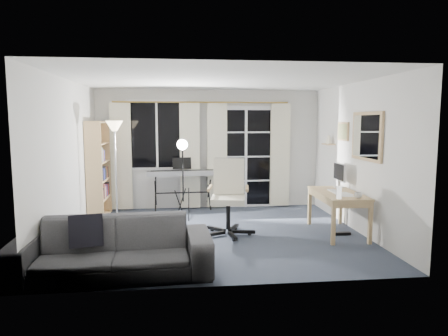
# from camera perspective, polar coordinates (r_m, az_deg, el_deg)

# --- Properties ---
(floor) EXTENTS (4.50, 4.00, 0.02)m
(floor) POSITION_cam_1_polar(r_m,az_deg,el_deg) (6.41, -0.77, -9.49)
(floor) COLOR #343C4C
(floor) RESTS_ON ground
(window) EXTENTS (1.20, 0.08, 1.40)m
(window) POSITION_cam_1_polar(r_m,az_deg,el_deg) (8.12, -9.55, 4.67)
(window) COLOR white
(window) RESTS_ON floor
(french_door) EXTENTS (1.32, 0.09, 2.11)m
(french_door) POSITION_cam_1_polar(r_m,az_deg,el_deg) (8.24, 3.10, 1.48)
(french_door) COLOR white
(french_door) RESTS_ON floor
(curtains) EXTENTS (3.60, 0.07, 2.13)m
(curtains) POSITION_cam_1_polar(r_m,az_deg,el_deg) (8.05, -3.03, 1.84)
(curtains) COLOR gold
(curtains) RESTS_ON floor
(bookshelf) EXTENTS (0.29, 0.83, 1.78)m
(bookshelf) POSITION_cam_1_polar(r_m,az_deg,el_deg) (7.70, -17.71, -0.56)
(bookshelf) COLOR tan
(bookshelf) RESTS_ON floor
(torchiere_lamp) EXTENTS (0.35, 0.35, 1.78)m
(torchiere_lamp) POSITION_cam_1_polar(r_m,az_deg,el_deg) (6.91, -15.32, 3.63)
(torchiere_lamp) COLOR #B2B2B7
(torchiere_lamp) RESTS_ON floor
(keyboard_piano) EXTENTS (1.38, 0.70, 0.99)m
(keyboard_piano) POSITION_cam_1_polar(r_m,az_deg,el_deg) (7.89, -5.99, -0.80)
(keyboard_piano) COLOR black
(keyboard_piano) RESTS_ON floor
(studio_light) EXTENTS (0.27, 0.30, 1.50)m
(studio_light) POSITION_cam_1_polar(r_m,az_deg,el_deg) (7.09, -5.94, 2.03)
(studio_light) COLOR black
(studio_light) RESTS_ON floor
(office_chair) EXTENTS (0.82, 0.82, 1.19)m
(office_chair) POSITION_cam_1_polar(r_m,az_deg,el_deg) (6.35, 0.66, -3.08)
(office_chair) COLOR black
(office_chair) RESTS_ON floor
(desk) EXTENTS (0.66, 1.26, 0.66)m
(desk) POSITION_cam_1_polar(r_m,az_deg,el_deg) (6.57, 15.96, -4.06)
(desk) COLOR tan
(desk) RESTS_ON floor
(monitor) EXTENTS (0.16, 0.48, 0.42)m
(monitor) POSITION_cam_1_polar(r_m,az_deg,el_deg) (7.00, 16.16, -0.64)
(monitor) COLOR silver
(monitor) RESTS_ON desk
(desk_clutter) EXTENTS (0.40, 0.75, 0.84)m
(desk_clutter) POSITION_cam_1_polar(r_m,az_deg,el_deg) (6.36, 16.16, -4.97)
(desk_clutter) COLOR white
(desk_clutter) RESTS_ON desk
(mug) EXTENTS (0.11, 0.09, 0.11)m
(mug) POSITION_cam_1_polar(r_m,az_deg,el_deg) (6.13, 18.63, -3.62)
(mug) COLOR silver
(mug) RESTS_ON desk
(wall_mirror) EXTENTS (0.04, 0.94, 0.74)m
(wall_mirror) POSITION_cam_1_polar(r_m,az_deg,el_deg) (6.43, 19.71, 4.28)
(wall_mirror) COLOR tan
(wall_mirror) RESTS_ON floor
(framed_print) EXTENTS (0.03, 0.42, 0.32)m
(framed_print) POSITION_cam_1_polar(r_m,az_deg,el_deg) (7.25, 16.66, 5.03)
(framed_print) COLOR tan
(framed_print) RESTS_ON floor
(wall_shelf) EXTENTS (0.16, 0.30, 0.18)m
(wall_shelf) POSITION_cam_1_polar(r_m,az_deg,el_deg) (7.69, 14.70, 3.74)
(wall_shelf) COLOR tan
(wall_shelf) RESTS_ON floor
(sofa) EXTENTS (2.27, 0.77, 0.87)m
(sofa) POSITION_cam_1_polar(r_m,az_deg,el_deg) (4.84, -15.54, -9.66)
(sofa) COLOR #28282A
(sofa) RESTS_ON floor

